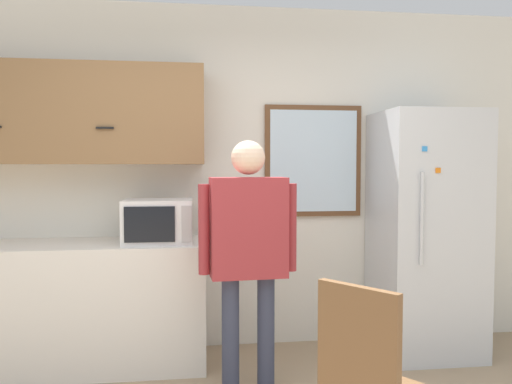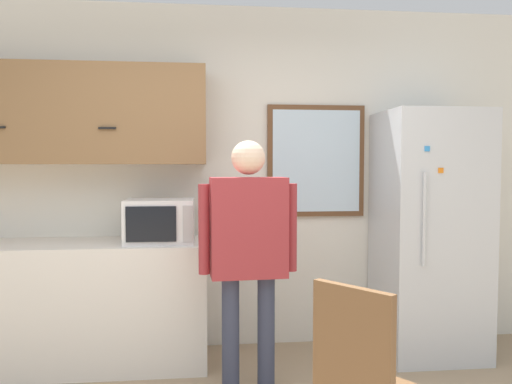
{
  "view_description": "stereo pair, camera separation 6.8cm",
  "coord_description": "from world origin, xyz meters",
  "px_view_note": "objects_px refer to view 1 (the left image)",
  "views": [
    {
      "loc": [
        -0.17,
        -1.91,
        1.44
      ],
      "look_at": [
        0.22,
        1.13,
        1.28
      ],
      "focal_mm": 35.0,
      "sensor_mm": 36.0,
      "label": 1
    },
    {
      "loc": [
        -0.1,
        -1.92,
        1.44
      ],
      "look_at": [
        0.22,
        1.13,
        1.28
      ],
      "focal_mm": 35.0,
      "sensor_mm": 36.0,
      "label": 2
    }
  ],
  "objects_px": {
    "microwave": "(158,221)",
    "chair": "(371,383)",
    "person": "(248,241)",
    "refrigerator": "(425,233)"
  },
  "relations": [
    {
      "from": "person",
      "to": "chair",
      "type": "height_order",
      "value": "person"
    },
    {
      "from": "refrigerator",
      "to": "chair",
      "type": "relative_size",
      "value": 1.94
    },
    {
      "from": "person",
      "to": "chair",
      "type": "distance_m",
      "value": 1.24
    },
    {
      "from": "person",
      "to": "refrigerator",
      "type": "bearing_deg",
      "value": 17.19
    },
    {
      "from": "chair",
      "to": "microwave",
      "type": "bearing_deg",
      "value": -6.24
    },
    {
      "from": "chair",
      "to": "person",
      "type": "bearing_deg",
      "value": -17.52
    },
    {
      "from": "person",
      "to": "chair",
      "type": "xyz_separation_m",
      "value": [
        0.4,
        -1.09,
        -0.45
      ]
    },
    {
      "from": "microwave",
      "to": "person",
      "type": "relative_size",
      "value": 0.3
    },
    {
      "from": "refrigerator",
      "to": "chair",
      "type": "distance_m",
      "value": 1.97
    },
    {
      "from": "microwave",
      "to": "chair",
      "type": "distance_m",
      "value": 1.97
    }
  ]
}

